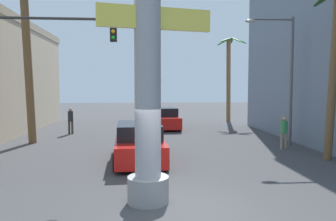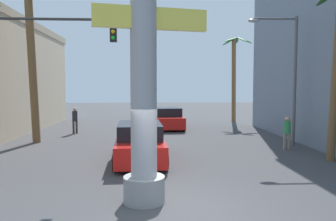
% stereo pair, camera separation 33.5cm
% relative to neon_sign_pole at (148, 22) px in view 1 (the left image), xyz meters
% --- Properties ---
extents(ground_plane, '(94.93, 94.93, 0.00)m').
position_rel_neon_sign_pole_xyz_m(ground_plane, '(0.84, 9.40, -4.72)').
color(ground_plane, '#424244').
extents(neon_sign_pole, '(3.33, 1.10, 9.78)m').
position_rel_neon_sign_pole_xyz_m(neon_sign_pole, '(0.00, 0.00, 0.00)').
color(neon_sign_pole, '#9E9EA3').
rests_on(neon_sign_pole, ground).
extents(street_lamp, '(2.60, 0.28, 6.68)m').
position_rel_neon_sign_pole_xyz_m(street_lamp, '(7.19, 8.02, -0.64)').
color(street_lamp, '#59595E').
rests_on(street_lamp, ground).
extents(traffic_light_mast, '(5.67, 0.32, 5.62)m').
position_rel_neon_sign_pole_xyz_m(traffic_light_mast, '(-4.13, 3.65, -0.70)').
color(traffic_light_mast, '#333333').
rests_on(traffic_light_mast, ground).
extents(car_lead, '(2.24, 5.08, 1.56)m').
position_rel_neon_sign_pole_xyz_m(car_lead, '(-0.29, 5.12, -3.99)').
color(car_lead, black).
rests_on(car_lead, ground).
extents(car_far, '(2.33, 4.72, 1.56)m').
position_rel_neon_sign_pole_xyz_m(car_far, '(1.43, 15.62, -3.99)').
color(car_far, black).
rests_on(car_far, ground).
extents(palm_tree_mid_left, '(3.21, 3.24, 8.94)m').
position_rel_neon_sign_pole_xyz_m(palm_tree_mid_left, '(-6.28, 9.76, 0.66)').
color(palm_tree_mid_left, brown).
rests_on(palm_tree_mid_left, ground).
extents(palm_tree_near_right, '(2.64, 2.60, 7.21)m').
position_rel_neon_sign_pole_xyz_m(palm_tree_near_right, '(7.71, 4.31, -0.05)').
color(palm_tree_near_right, brown).
rests_on(palm_tree_near_right, ground).
extents(palm_tree_far_right, '(2.66, 2.67, 7.47)m').
position_rel_neon_sign_pole_xyz_m(palm_tree_far_right, '(7.52, 19.98, -0.27)').
color(palm_tree_far_right, brown).
rests_on(palm_tree_far_right, ground).
extents(pedestrian_mid_right, '(0.39, 0.39, 1.62)m').
position_rel_neon_sign_pole_xyz_m(pedestrian_mid_right, '(6.86, 7.07, -3.78)').
color(pedestrian_mid_right, gray).
rests_on(pedestrian_mid_right, ground).
extents(pedestrian_far_left, '(0.44, 0.44, 1.72)m').
position_rel_neon_sign_pole_xyz_m(pedestrian_far_left, '(-4.84, 13.23, -3.72)').
color(pedestrian_far_left, '#3F3833').
rests_on(pedestrian_far_left, ground).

